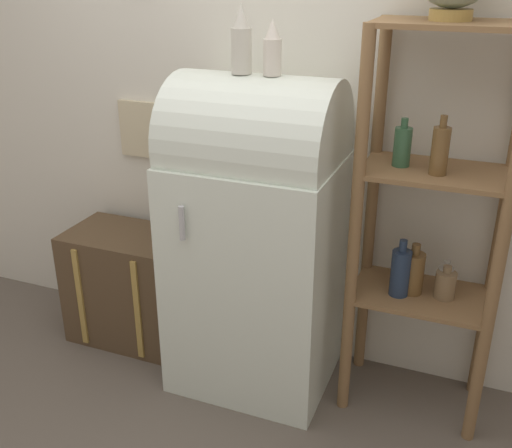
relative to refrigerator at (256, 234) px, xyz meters
name	(u,v)px	position (x,y,z in m)	size (l,w,h in m)	color
ground_plane	(236,404)	(0.00, -0.25, -0.75)	(12.00, 12.00, 0.00)	#60564C
wall_back	(282,84)	(0.00, 0.32, 0.60)	(7.00, 0.09, 2.70)	silver
refrigerator	(256,234)	(0.00, 0.00, 0.00)	(0.71, 0.63, 1.44)	silver
suitcase_trunk	(130,286)	(-0.73, 0.06, -0.45)	(0.61, 0.40, 0.60)	brown
shelf_unit	(430,215)	(0.72, 0.08, 0.17)	(0.59, 0.38, 1.66)	olive
vase_left	(241,41)	(-0.06, -0.01, 0.82)	(0.08, 0.08, 0.27)	beige
vase_center	(272,49)	(0.07, -0.01, 0.80)	(0.07, 0.07, 0.21)	silver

